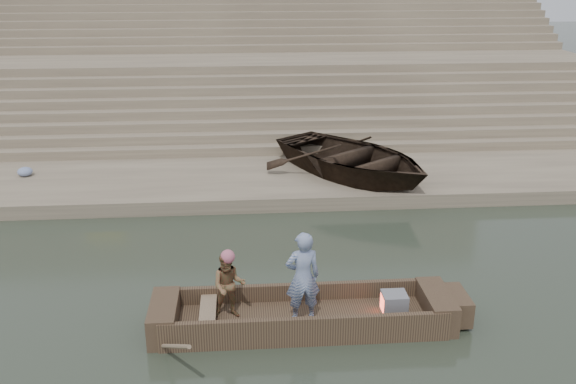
{
  "coord_description": "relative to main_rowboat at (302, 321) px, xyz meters",
  "views": [
    {
      "loc": [
        1.94,
        -9.74,
        6.46
      ],
      "look_at": [
        2.99,
        3.86,
        1.4
      ],
      "focal_mm": 39.04,
      "sensor_mm": 36.0,
      "label": 1
    }
  ],
  "objects": [
    {
      "name": "ghat_steps",
      "position": [
        -2.99,
        16.83,
        1.69
      ],
      "size": [
        32.0,
        11.0,
        5.2
      ],
      "color": "gray",
      "rests_on": "ground"
    },
    {
      "name": "beached_rowboat",
      "position": [
        2.25,
        7.48,
        0.85
      ],
      "size": [
        6.3,
        6.61,
        1.11
      ],
      "primitive_type": "imported",
      "rotation": [
        0.0,
        0.0,
        0.64
      ],
      "color": "#2D2116",
      "rests_on": "lower_landing"
    },
    {
      "name": "mid_landing",
      "position": [
        -2.99,
        15.14,
        1.29
      ],
      "size": [
        32.0,
        3.0,
        2.8
      ],
      "primitive_type": "cube",
      "color": "gray",
      "rests_on": "ground"
    },
    {
      "name": "upper_landing",
      "position": [
        -2.99,
        22.14,
        2.49
      ],
      "size": [
        32.0,
        3.0,
        5.2
      ],
      "primitive_type": "cube",
      "color": "gray",
      "rests_on": "ground"
    },
    {
      "name": "rowboat_trim",
      "position": [
        0.21,
        -0.01,
        0.2
      ],
      "size": [
        6.04,
        2.63,
        1.96
      ],
      "color": "brown",
      "rests_on": "ground"
    },
    {
      "name": "standing_man",
      "position": [
        -0.01,
        -0.11,
        0.99
      ],
      "size": [
        0.69,
        0.51,
        1.76
      ],
      "primitive_type": "imported",
      "rotation": [
        0.0,
        0.0,
        3.28
      ],
      "color": "navy",
      "rests_on": "main_rowboat"
    },
    {
      "name": "main_rowboat",
      "position": [
        0.0,
        0.0,
        0.0
      ],
      "size": [
        5.0,
        1.3,
        0.22
      ],
      "primitive_type": "cube",
      "color": "brown",
      "rests_on": "ground"
    },
    {
      "name": "rowing_man",
      "position": [
        -1.35,
        0.1,
        0.76
      ],
      "size": [
        0.63,
        0.49,
        1.29
      ],
      "primitive_type": "imported",
      "rotation": [
        0.0,
        0.0,
        -0.0
      ],
      "color": "#257138",
      "rests_on": "main_rowboat"
    },
    {
      "name": "lower_landing",
      "position": [
        -2.99,
        7.64,
        0.09
      ],
      "size": [
        32.0,
        4.0,
        0.4
      ],
      "primitive_type": "cube",
      "color": "gray",
      "rests_on": "ground"
    },
    {
      "name": "television",
      "position": [
        1.72,
        0.0,
        0.31
      ],
      "size": [
        0.46,
        0.42,
        0.4
      ],
      "color": "slate",
      "rests_on": "main_rowboat"
    },
    {
      "name": "ground",
      "position": [
        -2.99,
        -0.36,
        -0.11
      ],
      "size": [
        120.0,
        120.0,
        0.0
      ],
      "primitive_type": "plane",
      "color": "#273024",
      "rests_on": "ground"
    }
  ]
}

